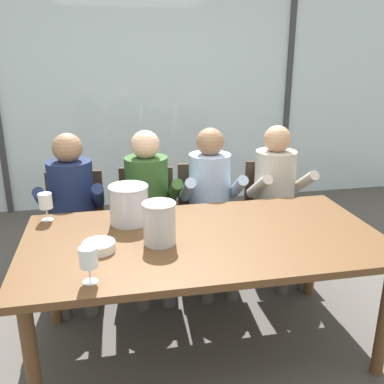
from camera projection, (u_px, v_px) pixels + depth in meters
name	position (u px, v px, depth m)	size (l,w,h in m)	color
ground	(177.00, 268.00, 3.60)	(14.00, 14.00, 0.00)	#4C4742
window_glass_panel	(150.00, 92.00, 4.76)	(7.23, 0.03, 2.60)	silver
window_mullion_right	(288.00, 89.00, 5.05)	(0.06, 0.06, 2.60)	#38383D
hillside_vineyard	(131.00, 91.00, 8.29)	(13.23, 2.40, 1.97)	#477A38
dining_table	(204.00, 247.00, 2.46)	(2.03, 1.06, 0.74)	brown
chair_near_curtain	(76.00, 222.00, 3.23)	(0.47, 0.47, 0.88)	#332319
chair_left_of_center	(147.00, 217.00, 3.33)	(0.50, 0.50, 0.88)	#332319
chair_center	(205.00, 211.00, 3.45)	(0.48, 0.48, 0.88)	#332319
chair_right_of_center	(273.00, 206.00, 3.54)	(0.44, 0.44, 0.88)	#332319
person_navy_polo	(72.00, 206.00, 3.05)	(0.46, 0.61, 1.20)	#192347
person_olive_shirt	(148.00, 201.00, 3.15)	(0.46, 0.61, 1.20)	#2D5123
person_pale_blue_shirt	(212.00, 197.00, 3.24)	(0.47, 0.62, 1.20)	#9EB2D1
person_beige_jumper	(279.00, 192.00, 3.34)	(0.49, 0.63, 1.20)	#B7AD9E
ice_bucket_primary	(159.00, 222.00, 2.31)	(0.19, 0.19, 0.24)	#B7B7BC
ice_bucket_secondary	(129.00, 204.00, 2.59)	(0.24, 0.24, 0.24)	#B7B7BC
tasting_bowl	(99.00, 246.00, 2.25)	(0.17, 0.17, 0.05)	silver
wine_glass_by_left_taster	(89.00, 259.00, 1.92)	(0.08, 0.08, 0.17)	silver
wine_glass_near_bucket	(45.00, 202.00, 2.63)	(0.08, 0.08, 0.17)	silver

